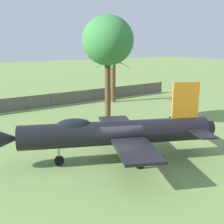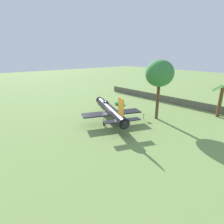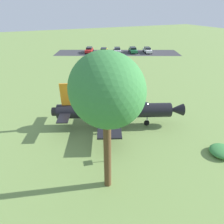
% 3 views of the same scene
% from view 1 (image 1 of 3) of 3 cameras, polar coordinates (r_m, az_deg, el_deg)
% --- Properties ---
extents(ground_plane, '(200.00, 200.00, 0.00)m').
position_cam_1_polar(ground_plane, '(19.20, 0.78, -9.56)').
color(ground_plane, '#75934C').
extents(display_jet, '(9.55, 13.54, 5.07)m').
position_cam_1_polar(display_jet, '(18.45, -0.26, -4.07)').
color(display_jet, black).
rests_on(display_jet, ground_plane).
extents(shade_tree, '(4.99, 4.28, 9.83)m').
position_cam_1_polar(shade_tree, '(25.68, -0.89, 13.74)').
color(shade_tree, brown).
rests_on(shade_tree, ground_plane).
extents(palm_tree, '(3.43, 3.92, 5.64)m').
position_cam_1_polar(palm_tree, '(37.12, 0.23, 6.24)').
color(palm_tree, brown).
rests_on(palm_tree, ground_plane).
extents(perimeter_fence, '(1.99, 38.94, 1.63)m').
position_cam_1_polar(perimeter_fence, '(34.53, -14.22, 2.05)').
color(perimeter_fence, '#4C4238').
rests_on(perimeter_fence, ground_plane).
extents(info_plaque, '(0.65, 0.48, 1.14)m').
position_cam_1_polar(info_plaque, '(24.21, 0.03, -2.44)').
color(info_plaque, '#333333').
rests_on(info_plaque, ground_plane).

